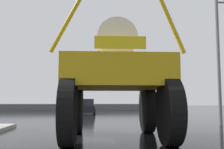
% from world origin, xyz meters
% --- Properties ---
extents(ground_plane, '(120.00, 120.00, 0.00)m').
position_xyz_m(ground_plane, '(0.00, 18.00, 0.00)').
color(ground_plane, black).
extents(oversize_sprayer, '(3.98, 5.55, 4.44)m').
position_xyz_m(oversize_sprayer, '(0.72, 7.66, 2.04)').
color(oversize_sprayer, black).
rests_on(oversize_sprayer, ground).
extents(sedan_ahead, '(1.88, 4.10, 1.52)m').
position_xyz_m(sedan_ahead, '(-0.51, 25.99, 0.71)').
color(sedan_ahead, black).
rests_on(sedan_ahead, ground).
extents(traffic_signal_near_right, '(0.24, 0.54, 3.32)m').
position_xyz_m(traffic_signal_near_right, '(4.23, 11.72, 2.42)').
color(traffic_signal_near_right, slate).
rests_on(traffic_signal_near_right, ground).
extents(streetlight_near_right, '(1.66, 0.24, 7.04)m').
position_xyz_m(streetlight_near_right, '(7.09, 12.51, 3.93)').
color(streetlight_near_right, slate).
rests_on(streetlight_near_right, ground).
extents(roadside_barrier, '(27.42, 0.24, 0.90)m').
position_xyz_m(roadside_barrier, '(0.00, 36.23, 0.45)').
color(roadside_barrier, '#59595B').
rests_on(roadside_barrier, ground).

